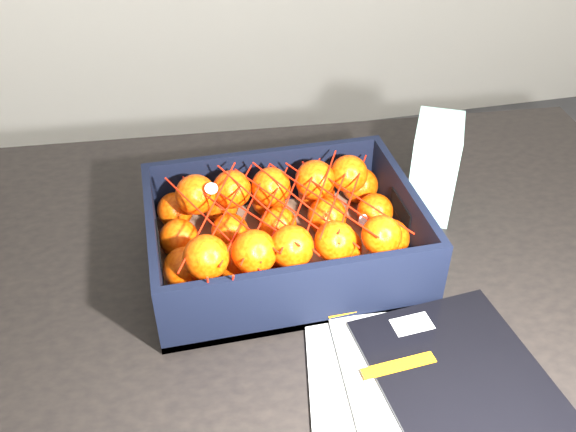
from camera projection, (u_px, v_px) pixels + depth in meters
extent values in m
cube|color=black|center=(331.00, 258.00, 1.03)|extent=(1.26, 0.89, 0.04)
cylinder|color=black|center=(50.00, 317.00, 1.43)|extent=(0.06, 0.06, 0.71)
cylinder|color=black|center=(492.00, 247.00, 1.62)|extent=(0.06, 0.06, 0.71)
cube|color=silver|center=(395.00, 404.00, 0.78)|extent=(0.26, 0.32, 0.01)
cube|color=silver|center=(432.00, 393.00, 0.78)|extent=(0.23, 0.30, 0.01)
cube|color=black|center=(466.00, 384.00, 0.79)|extent=(0.23, 0.30, 0.01)
cube|color=orange|center=(347.00, 299.00, 0.90)|extent=(0.08, 0.06, 0.00)
cube|color=white|center=(412.00, 324.00, 0.86)|extent=(0.06, 0.04, 0.00)
cube|color=orange|center=(399.00, 365.00, 0.81)|extent=(0.10, 0.02, 0.00)
cube|color=brown|center=(284.00, 257.00, 0.99)|extent=(0.40, 0.30, 0.01)
cube|color=black|center=(265.00, 179.00, 1.07)|extent=(0.40, 0.01, 0.11)
cube|color=black|center=(307.00, 298.00, 0.85)|extent=(0.40, 0.01, 0.11)
cube|color=black|center=(155.00, 250.00, 0.93)|extent=(0.01, 0.28, 0.11)
cube|color=black|center=(404.00, 214.00, 0.99)|extent=(0.01, 0.28, 0.11)
sphere|color=#F44305|center=(187.00, 306.00, 0.86)|extent=(0.06, 0.06, 0.06)
sphere|color=#F44305|center=(185.00, 269.00, 0.92)|extent=(0.06, 0.06, 0.06)
sphere|color=#F44305|center=(179.00, 238.00, 0.97)|extent=(0.06, 0.06, 0.06)
sphere|color=#F44305|center=(175.00, 210.00, 1.03)|extent=(0.06, 0.06, 0.06)
sphere|color=#F44305|center=(248.00, 296.00, 0.87)|extent=(0.06, 0.06, 0.06)
sphere|color=#F44305|center=(237.00, 263.00, 0.92)|extent=(0.06, 0.06, 0.06)
sphere|color=#F44305|center=(230.00, 232.00, 0.98)|extent=(0.06, 0.06, 0.06)
sphere|color=#F44305|center=(221.00, 205.00, 1.04)|extent=(0.06, 0.06, 0.06)
sphere|color=#F44305|center=(302.00, 286.00, 0.89)|extent=(0.06, 0.06, 0.06)
sphere|color=#F44305|center=(287.00, 254.00, 0.94)|extent=(0.06, 0.06, 0.06)
sphere|color=#F44305|center=(278.00, 225.00, 1.00)|extent=(0.06, 0.06, 0.06)
sphere|color=#F44305|center=(268.00, 200.00, 1.05)|extent=(0.06, 0.06, 0.06)
sphere|color=#F44305|center=(356.00, 278.00, 0.90)|extent=(0.06, 0.06, 0.06)
sphere|color=#F44305|center=(342.00, 247.00, 0.95)|extent=(0.06, 0.06, 0.06)
sphere|color=#F44305|center=(327.00, 216.00, 1.01)|extent=(0.06, 0.06, 0.06)
sphere|color=#F44305|center=(316.00, 192.00, 1.07)|extent=(0.06, 0.06, 0.06)
sphere|color=#F44305|center=(405.00, 271.00, 0.91)|extent=(0.06, 0.06, 0.06)
sphere|color=#F44305|center=(390.00, 238.00, 0.97)|extent=(0.06, 0.06, 0.06)
sphere|color=#F44305|center=(375.00, 211.00, 1.02)|extent=(0.06, 0.06, 0.06)
sphere|color=#F44305|center=(360.00, 185.00, 1.08)|extent=(0.06, 0.06, 0.06)
sphere|color=#F44305|center=(206.00, 257.00, 0.86)|extent=(0.06, 0.06, 0.06)
sphere|color=#F44305|center=(196.00, 195.00, 0.98)|extent=(0.06, 0.06, 0.06)
sphere|color=#F44305|center=(254.00, 252.00, 0.87)|extent=(0.06, 0.06, 0.06)
sphere|color=#F44305|center=(232.00, 189.00, 0.99)|extent=(0.06, 0.06, 0.06)
sphere|color=#F44305|center=(292.00, 247.00, 0.88)|extent=(0.06, 0.06, 0.06)
sphere|color=#F44305|center=(271.00, 187.00, 1.00)|extent=(0.06, 0.06, 0.06)
sphere|color=#F44305|center=(335.00, 241.00, 0.89)|extent=(0.06, 0.06, 0.06)
sphere|color=#F44305|center=(315.00, 180.00, 1.01)|extent=(0.06, 0.06, 0.06)
sphere|color=#F44305|center=(382.00, 235.00, 0.90)|extent=(0.06, 0.06, 0.06)
sphere|color=#F44305|center=(349.00, 174.00, 1.02)|extent=(0.06, 0.06, 0.06)
cylinder|color=red|center=(210.00, 221.00, 0.91)|extent=(0.11, 0.21, 0.03)
cylinder|color=red|center=(228.00, 213.00, 0.91)|extent=(0.11, 0.21, 0.01)
cylinder|color=red|center=(247.00, 211.00, 0.92)|extent=(0.11, 0.21, 0.02)
cylinder|color=red|center=(266.00, 208.00, 0.92)|extent=(0.11, 0.21, 0.03)
cylinder|color=red|center=(283.00, 204.00, 0.93)|extent=(0.11, 0.21, 0.01)
cylinder|color=red|center=(303.00, 202.00, 0.93)|extent=(0.11, 0.21, 0.03)
cylinder|color=red|center=(320.00, 198.00, 0.93)|extent=(0.11, 0.21, 0.01)
cylinder|color=red|center=(337.00, 198.00, 0.95)|extent=(0.11, 0.21, 0.01)
cylinder|color=red|center=(354.00, 195.00, 0.95)|extent=(0.11, 0.21, 0.01)
cylinder|color=red|center=(209.00, 213.00, 0.91)|extent=(0.11, 0.21, 0.03)
cylinder|color=red|center=(227.00, 209.00, 0.92)|extent=(0.11, 0.21, 0.01)
cylinder|color=red|center=(247.00, 211.00, 0.92)|extent=(0.11, 0.21, 0.02)
cylinder|color=red|center=(266.00, 212.00, 0.92)|extent=(0.11, 0.21, 0.01)
cylinder|color=red|center=(284.00, 208.00, 0.93)|extent=(0.11, 0.21, 0.01)
cylinder|color=red|center=(302.00, 202.00, 0.93)|extent=(0.11, 0.21, 0.01)
cylinder|color=red|center=(319.00, 197.00, 0.94)|extent=(0.11, 0.21, 0.02)
cylinder|color=red|center=(337.00, 195.00, 0.94)|extent=(0.11, 0.21, 0.02)
cylinder|color=red|center=(353.00, 191.00, 0.95)|extent=(0.11, 0.21, 0.02)
cylinder|color=red|center=(209.00, 293.00, 0.82)|extent=(0.00, 0.03, 0.09)
cylinder|color=red|center=(231.00, 289.00, 0.82)|extent=(0.01, 0.04, 0.08)
cube|color=white|center=(434.00, 167.00, 1.05)|extent=(0.12, 0.13, 0.17)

